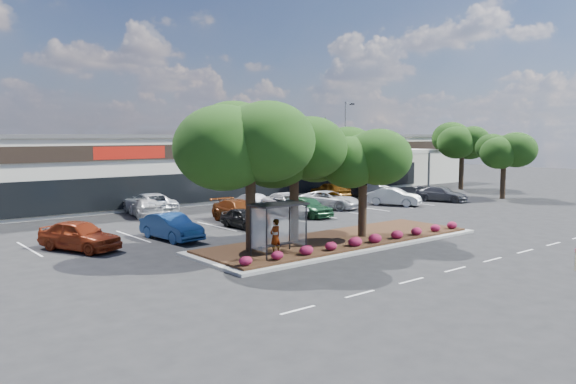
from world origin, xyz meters
TOP-DOWN VIEW (x-y plane):
  - ground at (0.00, 0.00)m, footprint 160.00×160.00m
  - retail_store at (0.06, 33.91)m, footprint 80.40×25.20m
  - landscape_island at (-2.00, 4.00)m, footprint 18.00×6.00m
  - lane_markings at (-0.14, 10.42)m, footprint 33.12×20.06m
  - shrub_row at (-2.00, 1.90)m, footprint 17.00×0.80m
  - bus_shelter at (-7.50, 2.95)m, footprint 2.75×1.55m
  - island_tree_west at (-8.00, 4.50)m, footprint 7.20×7.20m
  - island_tree_mid at (-4.50, 5.20)m, footprint 6.60×6.60m
  - island_tree_east at (-0.50, 3.70)m, footprint 5.80×5.80m
  - tree_east_near at (26.00, 10.00)m, footprint 5.60×5.60m
  - tree_east_far at (31.00, 18.00)m, footprint 6.40×6.40m
  - conifer_north_east at (34.00, 44.00)m, footprint 3.96×3.96m
  - person_waiting at (-7.57, 2.99)m, footprint 0.70×0.51m
  - light_pole at (17.49, 23.12)m, footprint 1.39×0.85m
  - survey_stake at (1.62, -7.66)m, footprint 0.07×0.14m
  - car_0 at (-14.44, 11.40)m, footprint 3.76×5.23m
  - car_1 at (-9.15, 11.03)m, footprint 2.05×4.86m
  - car_2 at (-3.44, 11.69)m, footprint 1.68×3.98m
  - car_3 at (-2.23, 13.93)m, footprint 2.49×5.59m
  - car_4 at (2.95, 14.60)m, footprint 3.50×6.16m
  - car_5 at (3.31, 12.99)m, footprint 1.86×4.58m
  - car_6 at (7.79, 15.36)m, footprint 4.26×5.94m
  - car_7 at (13.75, 13.27)m, footprint 3.33×4.87m
  - car_8 at (19.51, 12.44)m, footprint 3.40×5.17m
  - car_10 at (-6.32, 20.49)m, footprint 2.96×5.10m
  - car_11 at (-5.50, 21.67)m, footprint 3.42×6.39m
  - car_12 at (2.22, 18.97)m, footprint 1.53×4.10m
  - car_14 at (4.68, 17.89)m, footprint 1.72×4.25m
  - car_15 at (14.79, 21.02)m, footprint 3.53×5.43m
  - car_16 at (13.19, 20.89)m, footprint 2.38×4.95m
  - car_17 at (18.37, 20.61)m, footprint 2.76×4.30m

SIDE VIEW (x-z plane):
  - ground at x=0.00m, z-range 0.00..0.00m
  - lane_markings at x=-0.14m, z-range 0.00..0.01m
  - landscape_island at x=-2.00m, z-range -0.01..0.25m
  - shrub_row at x=-2.00m, z-range 0.26..0.76m
  - car_12 at x=2.22m, z-range 0.00..1.34m
  - car_17 at x=18.37m, z-range 0.00..1.34m
  - car_2 at x=-3.44m, z-range 0.00..1.35m
  - survey_stake at x=1.62m, z-range 0.15..1.20m
  - car_14 at x=4.68m, z-range 0.00..1.37m
  - car_8 at x=19.51m, z-range 0.00..1.39m
  - car_10 at x=-6.32m, z-range 0.00..1.39m
  - car_15 at x=14.79m, z-range 0.00..1.46m
  - car_6 at x=7.79m, z-range 0.00..1.50m
  - car_7 at x=13.75m, z-range 0.00..1.52m
  - car_5 at x=3.31m, z-range 0.00..1.56m
  - car_1 at x=-9.15m, z-range 0.00..1.56m
  - car_3 at x=-2.23m, z-range 0.00..1.59m
  - car_4 at x=2.95m, z-range 0.00..1.62m
  - car_16 at x=13.19m, z-range 0.00..1.63m
  - car_0 at x=-14.44m, z-range 0.00..1.65m
  - car_11 at x=-5.50m, z-range 0.00..1.71m
  - person_waiting at x=-7.57m, z-range 0.26..2.05m
  - bus_shelter at x=-7.50m, z-range 1.01..3.60m
  - retail_store at x=0.06m, z-range 0.03..6.28m
  - tree_east_near at x=26.00m, z-range 0.00..6.51m
  - island_tree_east at x=-0.50m, z-range 0.26..6.76m
  - tree_east_far at x=31.00m, z-range 0.00..7.62m
  - island_tree_mid at x=-4.50m, z-range 0.26..7.58m
  - island_tree_west at x=-8.00m, z-range 0.26..8.15m
  - light_pole at x=17.49m, z-range -0.55..9.09m
  - conifer_north_east at x=34.00m, z-range 0.00..9.00m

